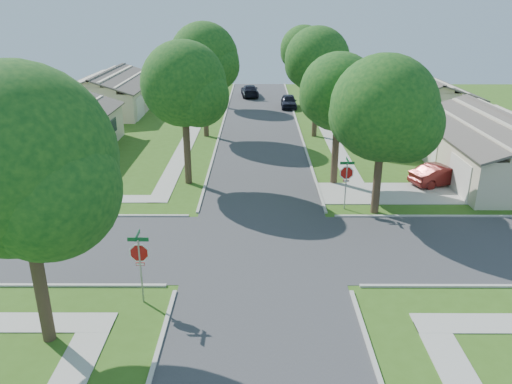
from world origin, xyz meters
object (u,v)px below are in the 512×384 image
at_px(tree_e_far, 304,51).
at_px(tree_sw_corner, 22,169).
at_px(tree_w_far, 217,56).
at_px(car_driveway, 441,175).
at_px(car_curb_west, 250,91).
at_px(tree_e_mid, 318,63).
at_px(tree_w_near, 185,88).
at_px(house_nw_far, 110,96).
at_px(stop_sign_sw, 139,256).
at_px(stop_sign_ne, 346,175).
at_px(tree_w_mid, 204,60).
at_px(tree_e_near, 339,96).
at_px(house_nw_near, 48,136).
at_px(car_curb_east, 289,101).
at_px(tree_ne_corner, 385,113).
at_px(house_ne_near, 498,152).
at_px(house_ne_far, 418,102).

height_order(tree_e_far, tree_sw_corner, tree_sw_corner).
relative_size(tree_w_far, car_driveway, 1.97).
bearing_deg(tree_sw_corner, car_curb_west, 82.49).
distance_m(tree_e_mid, tree_sw_corner, 30.54).
relative_size(tree_w_near, house_nw_far, 0.66).
bearing_deg(stop_sign_sw, stop_sign_ne, 45.00).
distance_m(tree_w_mid, car_curb_west, 20.41).
bearing_deg(house_nw_far, tree_e_mid, -27.91).
xyz_separation_m(tree_e_near, tree_e_mid, (0.01, 12.00, 0.61)).
relative_size(tree_e_near, house_nw_near, 0.61).
bearing_deg(stop_sign_ne, tree_w_far, 107.70).
distance_m(stop_sign_ne, car_curb_east, 28.72).
bearing_deg(tree_ne_corner, house_ne_near, 35.18).
relative_size(tree_e_mid, house_ne_far, 0.68).
distance_m(tree_sw_corner, house_ne_near, 29.92).
relative_size(stop_sign_ne, tree_sw_corner, 0.31).
bearing_deg(car_curb_east, stop_sign_ne, -86.18).
bearing_deg(tree_w_near, car_driveway, -1.09).
xyz_separation_m(house_ne_far, house_nw_near, (-31.98, -14.00, 0.00)).
xyz_separation_m(tree_e_mid, tree_e_far, (-0.00, 13.00, -0.27)).
bearing_deg(stop_sign_ne, tree_e_far, 89.90).
xyz_separation_m(tree_e_mid, car_curb_east, (-1.56, 12.35, -5.54)).
xyz_separation_m(stop_sign_ne, car_driveway, (6.80, 4.00, -1.36)).
bearing_deg(tree_w_far, tree_w_mid, -89.95).
bearing_deg(stop_sign_sw, tree_sw_corner, -140.03).
bearing_deg(house_nw_far, car_curb_west, 29.24).
relative_size(stop_sign_sw, house_nw_near, 0.22).
xyz_separation_m(tree_w_far, car_curb_east, (7.85, -0.65, -4.80)).
xyz_separation_m(house_nw_far, car_curb_east, (19.19, 1.36, -0.81)).
bearing_deg(tree_e_near, house_ne_far, 60.65).
bearing_deg(stop_sign_ne, car_driveway, 30.47).
bearing_deg(house_nw_near, car_driveway, -12.90).
height_order(tree_w_far, tree_ne_corner, tree_ne_corner).
distance_m(tree_w_far, house_nw_near, 22.49).
relative_size(tree_w_far, tree_sw_corner, 0.84).
xyz_separation_m(stop_sign_sw, car_curb_west, (3.50, 44.98, -1.32)).
height_order(house_ne_near, car_curb_east, house_ne_near).
relative_size(house_nw_far, car_curb_west, 2.77).
bearing_deg(house_ne_far, car_curb_east, 161.18).
xyz_separation_m(tree_w_near, tree_sw_corner, (-2.79, -16.00, 0.15)).
relative_size(tree_w_mid, house_nw_near, 0.70).
xyz_separation_m(tree_e_near, tree_w_near, (-9.40, 0.00, 0.47)).
relative_size(stop_sign_ne, house_ne_far, 0.22).
distance_m(house_ne_near, car_driveway, 5.11).
height_order(tree_w_far, house_nw_far, tree_w_far).
relative_size(stop_sign_ne, tree_ne_corner, 0.34).
bearing_deg(house_nw_near, tree_sw_corner, -68.74).
xyz_separation_m(tree_w_mid, house_nw_near, (-11.35, -6.01, -4.97)).
xyz_separation_m(tree_ne_corner, car_curb_west, (-7.56, 36.07, -4.88)).
relative_size(tree_w_mid, car_curb_east, 2.29).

